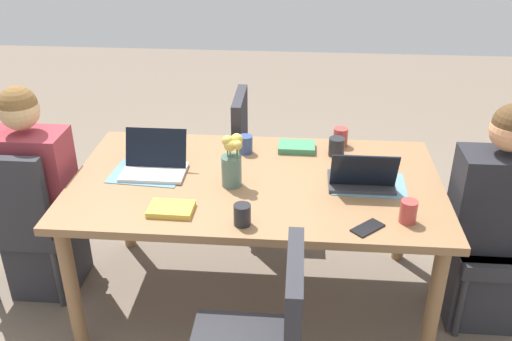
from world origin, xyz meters
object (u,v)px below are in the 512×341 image
at_px(coffee_mug_centre_right, 337,147).
at_px(person_head_left_left_mid, 489,230).
at_px(chair_head_left_left_mid, 496,227).
at_px(phone_black, 368,228).
at_px(laptop_head_left_left_mid, 362,179).
at_px(book_red_cover, 171,209).
at_px(laptop_head_right_left_near, 155,164).
at_px(coffee_mug_near_right, 242,215).
at_px(coffee_mug_centre_left, 408,212).
at_px(dining_table, 256,193).
at_px(coffee_mug_far_left, 341,137).
at_px(chair_near_left_far, 258,154).
at_px(person_head_right_left_near, 39,204).
at_px(book_blue_cover, 297,147).
at_px(chair_head_right_left_near, 23,216).
at_px(flower_vase, 232,161).
at_px(coffee_mug_near_left, 246,144).

bearing_deg(coffee_mug_centre_right, person_head_left_left_mid, 156.80).
distance_m(chair_head_left_left_mid, phone_black, 0.89).
height_order(laptop_head_left_left_mid, book_red_cover, laptop_head_left_left_mid).
distance_m(laptop_head_right_left_near, coffee_mug_near_right, 0.67).
distance_m(chair_head_left_left_mid, coffee_mug_centre_left, 0.73).
relative_size(dining_table, coffee_mug_far_left, 18.09).
distance_m(chair_near_left_far, phone_black, 1.36).
relative_size(laptop_head_right_left_near, laptop_head_left_left_mid, 1.00).
bearing_deg(coffee_mug_centre_left, laptop_head_right_left_near, -17.06).
relative_size(person_head_right_left_near, chair_head_left_left_mid, 1.33).
bearing_deg(dining_table, coffee_mug_near_right, 86.37).
xyz_separation_m(chair_near_left_far, coffee_mug_far_left, (-0.49, 0.36, 0.30)).
xyz_separation_m(dining_table, book_blue_cover, (-0.20, -0.36, 0.09)).
bearing_deg(person_head_left_left_mid, laptop_head_right_left_near, -1.93).
distance_m(dining_table, coffee_mug_far_left, 0.64).
relative_size(laptop_head_right_left_near, coffee_mug_centre_right, 3.16).
xyz_separation_m(chair_head_right_left_near, laptop_head_left_left_mid, (-1.76, -0.01, 0.30)).
bearing_deg(person_head_left_left_mid, coffee_mug_far_left, -32.09).
distance_m(laptop_head_right_left_near, coffee_mug_far_left, 1.04).
bearing_deg(coffee_mug_far_left, dining_table, 45.17).
bearing_deg(laptop_head_right_left_near, coffee_mug_far_left, -157.23).
bearing_deg(flower_vase, laptop_head_left_left_mid, -177.14).
bearing_deg(chair_head_left_left_mid, coffee_mug_centre_left, 35.79).
bearing_deg(laptop_head_left_left_mid, person_head_left_left_mid, -178.92).
height_order(dining_table, coffee_mug_far_left, coffee_mug_far_left).
height_order(person_head_left_left_mid, flower_vase, person_head_left_left_mid).
distance_m(chair_near_left_far, laptop_head_left_left_mid, 1.05).
bearing_deg(coffee_mug_near_left, phone_black, 130.14).
height_order(chair_near_left_far, phone_black, chair_near_left_far).
distance_m(person_head_right_left_near, chair_near_left_far, 1.36).
height_order(dining_table, coffee_mug_centre_right, coffee_mug_centre_right).
distance_m(coffee_mug_near_right, coffee_mug_far_left, 0.97).
height_order(chair_head_right_left_near, chair_head_left_left_mid, same).
distance_m(dining_table, coffee_mug_near_right, 0.43).
relative_size(dining_table, person_head_left_left_mid, 1.54).
height_order(laptop_head_left_left_mid, book_blue_cover, laptop_head_left_left_mid).
height_order(flower_vase, coffee_mug_centre_right, flower_vase).
relative_size(person_head_right_left_near, flower_vase, 4.52).
relative_size(chair_near_left_far, book_blue_cover, 4.50).
height_order(dining_table, person_head_right_left_near, person_head_right_left_near).
relative_size(coffee_mug_near_left, book_blue_cover, 0.49).
bearing_deg(book_red_cover, coffee_mug_far_left, -134.51).
distance_m(dining_table, chair_near_left_far, 0.82).
distance_m(coffee_mug_centre_right, book_blue_cover, 0.22).
relative_size(dining_table, phone_black, 12.29).
xyz_separation_m(person_head_right_left_near, coffee_mug_centre_right, (-1.59, -0.27, 0.28)).
height_order(laptop_head_right_left_near, coffee_mug_near_left, laptop_head_right_left_near).
height_order(chair_head_left_left_mid, coffee_mug_centre_right, chair_head_left_left_mid).
bearing_deg(person_head_right_left_near, person_head_left_left_mid, 178.64).
bearing_deg(book_red_cover, chair_near_left_far, -103.79).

